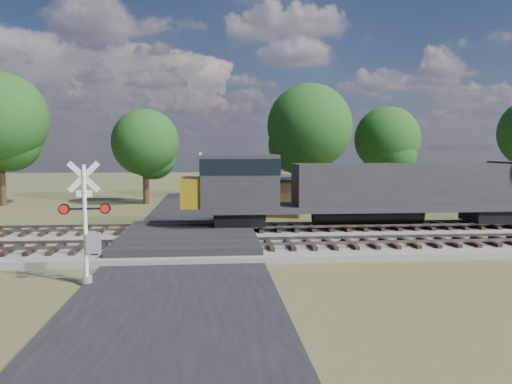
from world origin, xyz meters
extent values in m
plane|color=#464A27|center=(0.00, 0.00, 0.00)|extent=(160.00, 160.00, 0.00)
cube|color=gray|center=(10.00, 0.50, 0.15)|extent=(140.00, 10.00, 0.30)
cube|color=black|center=(0.00, 0.00, 0.04)|extent=(7.00, 60.00, 0.08)
cube|color=#262628|center=(0.00, 0.50, 0.32)|extent=(7.00, 9.00, 0.62)
cube|color=black|center=(2.00, -2.00, 0.39)|extent=(44.00, 2.60, 0.18)
cube|color=#5C564F|center=(10.00, -2.72, 0.55)|extent=(140.00, 0.08, 0.15)
cube|color=#5C564F|center=(10.00, -1.28, 0.55)|extent=(140.00, 0.08, 0.15)
cube|color=black|center=(2.00, 3.00, 0.39)|extent=(44.00, 2.60, 0.18)
cube|color=#5C564F|center=(10.00, 2.28, 0.55)|extent=(140.00, 0.08, 0.15)
cube|color=#5C564F|center=(10.00, 3.72, 0.55)|extent=(140.00, 0.08, 0.15)
cylinder|color=silver|center=(-3.41, -7.10, 2.23)|extent=(0.16, 0.16, 4.45)
cylinder|color=gray|center=(-3.41, -7.10, 0.17)|extent=(0.40, 0.40, 0.33)
cube|color=silver|center=(-3.41, -7.10, 4.01)|extent=(1.17, 0.12, 1.17)
cube|color=silver|center=(-3.41, -7.10, 4.01)|extent=(1.17, 0.12, 1.17)
cube|color=silver|center=(-3.41, -7.10, 3.40)|extent=(0.56, 0.07, 0.24)
cube|color=black|center=(-3.41, -7.10, 2.84)|extent=(1.78, 0.18, 0.07)
cylinder|color=red|center=(-4.13, -7.14, 2.84)|extent=(0.41, 0.14, 0.40)
cylinder|color=red|center=(-2.69, -7.05, 2.84)|extent=(0.41, 0.14, 0.40)
cube|color=gray|center=(-3.13, -7.08, 1.56)|extent=(0.52, 0.36, 0.72)
cylinder|color=silver|center=(3.57, 7.78, 1.81)|extent=(0.13, 0.13, 3.63)
cylinder|color=gray|center=(3.57, 7.78, 0.14)|extent=(0.33, 0.33, 0.27)
cube|color=silver|center=(3.57, 7.78, 3.27)|extent=(0.95, 0.12, 0.95)
cube|color=silver|center=(3.57, 7.78, 3.27)|extent=(0.95, 0.12, 0.95)
cube|color=silver|center=(3.57, 7.78, 2.77)|extent=(0.45, 0.07, 0.20)
cube|color=black|center=(3.57, 7.78, 2.31)|extent=(1.45, 0.18, 0.05)
cylinder|color=red|center=(4.16, 7.83, 2.31)|extent=(0.33, 0.12, 0.33)
cylinder|color=red|center=(2.98, 7.73, 2.31)|extent=(0.33, 0.12, 0.33)
cube|color=gray|center=(3.34, 7.76, 1.27)|extent=(0.43, 0.31, 0.59)
cube|color=#4A3420|center=(6.28, 11.92, 1.40)|extent=(5.17, 5.17, 2.80)
cube|color=#2C2C2E|center=(6.28, 11.92, 2.90)|extent=(5.69, 5.69, 0.20)
cylinder|color=black|center=(-17.10, 19.88, 2.93)|extent=(0.56, 0.56, 5.85)
sphere|color=#153C13|center=(-17.10, 19.88, 7.61)|extent=(8.19, 8.19, 8.19)
cylinder|color=black|center=(-4.67, 20.07, 2.15)|extent=(0.56, 0.56, 4.30)
sphere|color=#153C13|center=(-4.67, 20.07, 5.59)|extent=(6.02, 6.02, 6.02)
cylinder|color=black|center=(9.92, 18.05, 2.69)|extent=(0.56, 0.56, 5.38)
sphere|color=#153C13|center=(9.92, 18.05, 6.99)|extent=(7.53, 7.53, 7.53)
cylinder|color=black|center=(18.45, 22.02, 2.29)|extent=(0.56, 0.56, 4.57)
sphere|color=#153C13|center=(18.45, 22.02, 5.94)|extent=(6.40, 6.40, 6.40)
camera|label=1|loc=(1.21, -25.70, 5.05)|focal=35.00mm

